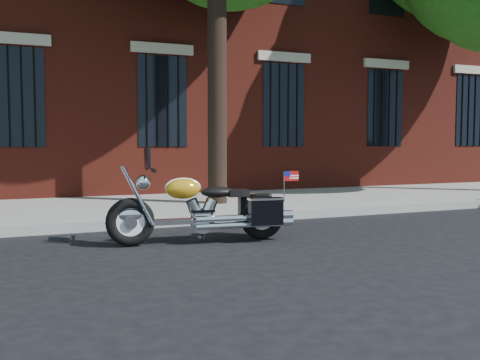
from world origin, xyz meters
name	(u,v)px	position (x,y,z in m)	size (l,w,h in m)	color
ground	(256,237)	(0.00, 0.00, 0.00)	(120.00, 120.00, 0.00)	black
curb	(221,219)	(0.00, 1.38, 0.07)	(40.00, 0.16, 0.15)	gray
sidewalk	(187,206)	(0.00, 3.26, 0.07)	(40.00, 3.60, 0.15)	gray
motorcycle	(208,211)	(-0.73, -0.10, 0.42)	(2.40, 0.83, 1.23)	black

